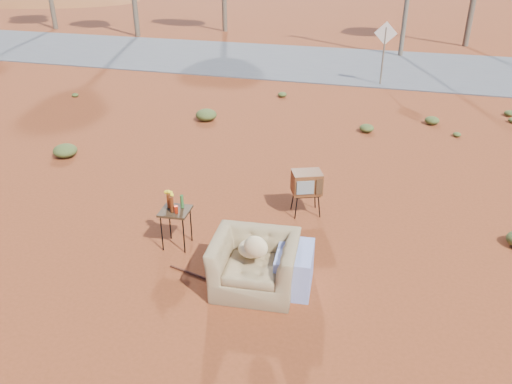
# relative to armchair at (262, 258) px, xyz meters

# --- Properties ---
(ground) EXTENTS (140.00, 140.00, 0.00)m
(ground) POSITION_rel_armchair_xyz_m (-0.66, 0.50, -0.50)
(ground) COLOR maroon
(ground) RESTS_ON ground
(highway) EXTENTS (140.00, 7.00, 0.04)m
(highway) POSITION_rel_armchair_xyz_m (-0.66, 15.50, -0.48)
(highway) COLOR #565659
(highway) RESTS_ON ground
(dirt_mound) EXTENTS (26.00, 18.00, 2.00)m
(dirt_mound) POSITION_rel_armchair_xyz_m (-30.66, 34.50, -0.50)
(dirt_mound) COLOR brown
(dirt_mound) RESTS_ON ground
(armchair) EXTENTS (1.50, 1.05, 1.07)m
(armchair) POSITION_rel_armchair_xyz_m (0.00, 0.00, 0.00)
(armchair) COLOR olive
(armchair) RESTS_ON ground
(tv_unit) EXTENTS (0.65, 0.59, 0.85)m
(tv_unit) POSITION_rel_armchair_xyz_m (0.17, 2.38, 0.13)
(tv_unit) COLOR black
(tv_unit) RESTS_ON ground
(side_table) EXTENTS (0.51, 0.51, 0.95)m
(side_table) POSITION_rel_armchair_xyz_m (-1.70, 0.70, 0.20)
(side_table) COLOR #372314
(side_table) RESTS_ON ground
(rusty_bar) EXTENTS (1.35, 0.34, 0.04)m
(rusty_bar) POSITION_rel_armchair_xyz_m (-0.84, -0.09, -0.48)
(rusty_bar) COLOR #4E1D14
(rusty_bar) RESTS_ON ground
(road_sign) EXTENTS (0.78, 0.06, 2.19)m
(road_sign) POSITION_rel_armchair_xyz_m (0.84, 12.50, 1.00)
(road_sign) COLOR brown
(road_sign) RESTS_ON ground
(scrub_patch) EXTENTS (17.49, 8.07, 0.33)m
(scrub_patch) POSITION_rel_armchair_xyz_m (-1.49, 4.90, -0.36)
(scrub_patch) COLOR #495525
(scrub_patch) RESTS_ON ground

